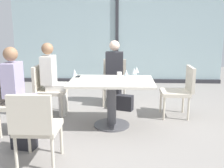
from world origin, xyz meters
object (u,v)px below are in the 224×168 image
object	(u,v)px
cell_phone_on_table	(78,76)
handbag_1	(125,103)
chair_near_window	(114,79)
wine_glass_3	(75,73)
person_far_left	(52,76)
dining_table_main	(112,92)
chair_side_end	(11,100)
coffee_cup	(119,75)
handbag_0	(24,138)
chair_front_left	(36,125)
chair_far_right	(181,88)
person_side_end	(17,86)
wine_glass_1	(134,71)
wine_glass_2	(126,73)
person_near_window	(114,70)
chair_far_left	(47,87)
wine_glass_0	(137,70)

from	to	relation	value
cell_phone_on_table	handbag_1	world-z (taller)	cell_phone_on_table
chair_near_window	wine_glass_3	distance (m)	1.50
chair_near_window	person_far_left	xyz separation A→B (m)	(-1.05, -0.75, 0.20)
dining_table_main	wine_glass_3	distance (m)	0.64
chair_side_end	coffee_cup	world-z (taller)	chair_side_end
handbag_0	chair_side_end	bearing A→B (deg)	136.29
dining_table_main	chair_front_left	size ratio (longest dim) A/B	1.46
chair_near_window	coffee_cup	distance (m)	1.07
chair_front_left	chair_far_right	distance (m)	2.59
chair_near_window	person_side_end	size ratio (longest dim) A/B	0.69
chair_far_right	coffee_cup	distance (m)	1.11
wine_glass_1	wine_glass_2	xyz separation A→B (m)	(-0.12, -0.18, 0.00)
dining_table_main	coffee_cup	distance (m)	0.34
wine_glass_3	handbag_0	distance (m)	1.15
person_side_end	person_near_window	distance (m)	1.97
dining_table_main	chair_near_window	world-z (taller)	chair_near_window
chair_far_left	wine_glass_1	size ratio (longest dim) A/B	4.70
chair_front_left	person_near_window	xyz separation A→B (m)	(0.77, 2.38, 0.20)
chair_near_window	cell_phone_on_table	xyz separation A→B (m)	(-0.56, -0.98, 0.24)
chair_far_left	person_side_end	world-z (taller)	person_side_end
chair_front_left	handbag_0	xyz separation A→B (m)	(-0.31, 0.42, -0.36)
wine_glass_3	chair_far_right	bearing A→B (deg)	19.19
person_near_window	handbag_0	distance (m)	2.30
person_near_window	chair_side_end	bearing A→B (deg)	-134.56
person_near_window	person_far_left	distance (m)	1.23
person_side_end	wine_glass_0	bearing A→B (deg)	16.67
chair_side_end	coffee_cup	xyz separation A→B (m)	(1.55, 0.55, 0.28)
coffee_cup	cell_phone_on_table	xyz separation A→B (m)	(-0.67, 0.04, -0.04)
dining_table_main	person_near_window	bearing A→B (deg)	90.00
chair_side_end	wine_glass_0	bearing A→B (deg)	15.72
chair_front_left	person_far_left	bearing A→B (deg)	98.91
chair_far_right	wine_glass_1	size ratio (longest dim) A/B	4.70
dining_table_main	chair_side_end	size ratio (longest dim) A/B	1.46
person_near_window	dining_table_main	bearing A→B (deg)	-90.00
wine_glass_0	wine_glass_1	distance (m)	0.13
chair_far_right	wine_glass_0	bearing A→B (deg)	-158.51
wine_glass_3	handbag_1	world-z (taller)	wine_glass_3
chair_side_end	wine_glass_2	distance (m)	1.71
handbag_0	person_side_end	bearing A→B (deg)	126.93
chair_far_right	person_side_end	distance (m)	2.62
person_near_window	wine_glass_0	bearing A→B (deg)	-67.95
wine_glass_2	person_far_left	bearing A→B (deg)	154.31
chair_near_window	chair_front_left	bearing A→B (deg)	-107.32
wine_glass_2	person_side_end	bearing A→B (deg)	-172.31
chair_front_left	wine_glass_2	size ratio (longest dim) A/B	4.70
chair_far_left	cell_phone_on_table	xyz separation A→B (m)	(0.59, -0.23, 0.24)
chair_side_end	cell_phone_on_table	bearing A→B (deg)	33.93
person_far_left	chair_front_left	bearing A→B (deg)	-81.09
chair_front_left	person_near_window	distance (m)	2.51
person_side_end	person_far_left	world-z (taller)	same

